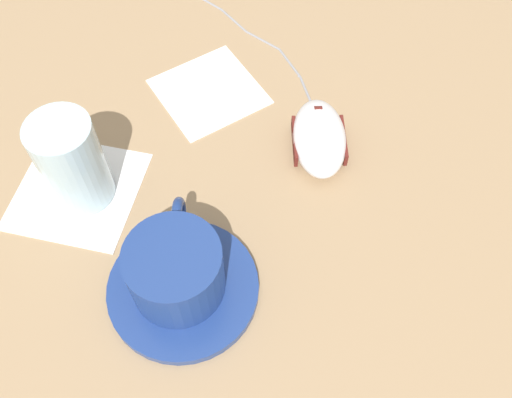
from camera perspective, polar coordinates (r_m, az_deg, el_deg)
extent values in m
plane|color=#9E7F5B|center=(0.63, -5.35, 1.03)|extent=(3.00, 3.00, 0.00)
cylinder|color=navy|center=(0.57, -7.28, -8.87)|extent=(0.15, 0.15, 0.01)
cylinder|color=navy|center=(0.54, -8.07, -7.10)|extent=(0.09, 0.09, 0.06)
torus|color=navy|center=(0.56, -7.70, -2.26)|extent=(0.04, 0.05, 0.05)
ellipsoid|color=silver|center=(0.65, 6.35, 6.10)|extent=(0.11, 0.12, 0.04)
cylinder|color=#591E19|center=(0.66, 6.22, 8.71)|extent=(0.01, 0.01, 0.01)
cube|color=#591E19|center=(0.65, 3.89, 5.82)|extent=(0.04, 0.05, 0.02)
cube|color=#591E19|center=(0.66, 8.71, 5.86)|extent=(0.04, 0.05, 0.02)
cylinder|color=gray|center=(0.72, 5.12, 10.61)|extent=(0.04, 0.04, 0.00)
cylinder|color=gray|center=(0.75, 3.40, 13.49)|extent=(0.05, 0.03, 0.00)
cylinder|color=gray|center=(0.78, 0.68, 15.64)|extent=(0.06, 0.01, 0.00)
cylinder|color=gray|center=(0.81, -2.22, 17.46)|extent=(0.05, 0.02, 0.00)
cylinder|color=gray|center=(0.84, -4.91, 19.14)|extent=(0.06, 0.01, 0.00)
sphere|color=gray|center=(0.70, 5.81, 9.00)|extent=(0.00, 0.00, 0.00)
sphere|color=gray|center=(0.73, 4.46, 12.14)|extent=(0.00, 0.00, 0.00)
sphere|color=gray|center=(0.77, 2.37, 14.79)|extent=(0.00, 0.00, 0.00)
sphere|color=gray|center=(0.79, -0.97, 16.46)|extent=(0.00, 0.00, 0.00)
sphere|color=gray|center=(0.83, -3.43, 18.42)|extent=(0.00, 0.00, 0.00)
cube|color=white|center=(0.66, -17.42, 0.81)|extent=(0.17, 0.17, 0.00)
cylinder|color=silver|center=(0.61, -17.95, 3.52)|extent=(0.07, 0.07, 0.11)
cube|color=white|center=(0.72, -4.72, 10.70)|extent=(0.15, 0.15, 0.00)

